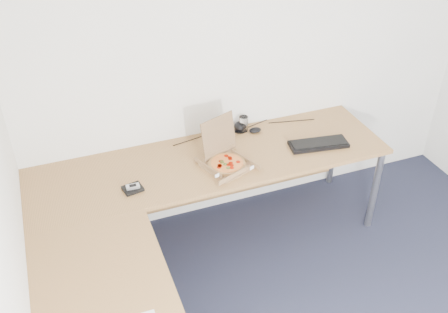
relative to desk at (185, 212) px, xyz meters
name	(u,v)px	position (x,y,z in m)	size (l,w,h in m)	color
room_shell	(417,209)	(0.82, -0.97, 0.55)	(3.50, 3.50, 2.50)	white
desk	(185,212)	(0.00, 0.00, 0.00)	(2.50, 2.20, 0.73)	#A5733F
pizza_box	(226,161)	(0.40, 0.33, 0.06)	(0.28, 0.33, 0.29)	#936D46
drinking_glass	(243,124)	(0.68, 0.70, 0.09)	(0.07, 0.07, 0.12)	white
keyboard	(318,144)	(1.10, 0.32, 0.04)	(0.42, 0.15, 0.03)	black
mouse	(255,130)	(0.75, 0.65, 0.05)	(0.09, 0.06, 0.03)	black
wallet	(133,189)	(-0.25, 0.28, 0.04)	(0.12, 0.10, 0.02)	black
phone	(133,187)	(-0.25, 0.28, 0.06)	(0.08, 0.04, 0.02)	#B2B5BA
dome_speaker	(240,126)	(0.65, 0.71, 0.07)	(0.09, 0.09, 0.08)	black
cable_bundle	(242,130)	(0.67, 0.71, 0.03)	(0.55, 0.04, 0.01)	black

